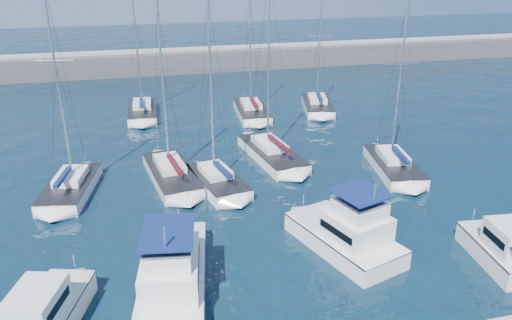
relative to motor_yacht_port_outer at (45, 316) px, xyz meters
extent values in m
plane|color=black|center=(13.32, 4.91, -0.94)|extent=(220.00, 220.00, 0.00)
cube|color=#424244|center=(13.32, 56.91, 0.06)|extent=(160.00, 6.00, 4.00)
cube|color=gray|center=(13.32, 56.91, 2.26)|extent=(160.00, 1.20, 0.50)
cube|color=#262628|center=(0.07, 0.24, 0.21)|extent=(4.24, 6.75, 0.08)
cube|color=silver|center=(-0.15, -0.49, 1.06)|extent=(2.85, 3.40, 1.60)
cube|color=black|center=(-0.15, -0.49, 1.14)|extent=(2.72, 2.85, 0.45)
cube|color=#0D1D51|center=(-0.49, -1.59, 1.36)|extent=(2.44, 2.41, 0.07)
cube|color=white|center=(6.23, 2.06, -0.54)|extent=(4.83, 10.16, 1.60)
cube|color=#262628|center=(6.23, 2.06, 0.21)|extent=(4.90, 10.17, 0.08)
cube|color=white|center=(6.05, 0.88, 1.06)|extent=(3.51, 4.91, 1.60)
cube|color=black|center=(6.05, 0.88, 1.14)|extent=(3.42, 4.03, 0.45)
cube|color=white|center=(6.01, 0.69, 2.31)|extent=(2.73, 3.48, 0.90)
cube|color=#0D1D51|center=(6.01, 0.69, 3.31)|extent=(3.08, 3.97, 0.08)
cube|color=white|center=(16.69, 3.45, -0.54)|extent=(5.64, 8.25, 1.60)
cube|color=#262628|center=(16.69, 3.45, 0.21)|extent=(5.71, 8.27, 0.08)
cube|color=white|center=(16.97, 2.57, 1.06)|extent=(3.92, 4.23, 1.60)
cube|color=black|center=(16.97, 2.57, 1.14)|extent=(3.76, 3.59, 0.45)
cube|color=white|center=(17.03, 2.38, 2.31)|extent=(3.03, 3.05, 0.90)
cube|color=#0D1D51|center=(17.03, 2.38, 3.31)|extent=(3.42, 3.48, 0.08)
cube|color=silver|center=(24.94, -0.16, -0.54)|extent=(3.04, 5.81, 1.60)
cube|color=#262628|center=(24.94, -0.16, 0.21)|extent=(3.09, 5.82, 0.08)
cube|color=silver|center=(24.86, -0.83, 1.06)|extent=(2.34, 2.80, 1.60)
cube|color=black|center=(24.86, -0.83, 1.14)|extent=(2.32, 2.29, 0.45)
cube|color=white|center=(-0.24, 15.50, -0.64)|extent=(4.36, 8.02, 1.30)
cube|color=#262628|center=(-0.24, 15.50, -0.01)|extent=(4.42, 8.03, 0.06)
cube|color=white|center=(-0.15, 15.96, 0.31)|extent=(2.53, 3.63, 0.55)
cylinder|color=silver|center=(-0.10, 16.24, 7.58)|extent=(0.18, 0.18, 14.15)
cylinder|color=silver|center=(-0.45, 14.38, 0.86)|extent=(0.82, 3.75, 0.12)
cube|color=#0D1D51|center=(-0.47, 14.28, 1.01)|extent=(0.98, 3.42, 0.28)
cube|color=silver|center=(7.38, 16.06, -0.64)|extent=(4.17, 9.05, 1.30)
cube|color=#262628|center=(7.38, 16.06, -0.01)|extent=(4.23, 9.06, 0.06)
cube|color=silver|center=(7.31, 16.60, 0.31)|extent=(2.46, 4.05, 0.55)
cylinder|color=silver|center=(7.26, 16.92, 6.81)|extent=(0.18, 0.18, 12.60)
cylinder|color=silver|center=(7.56, 14.76, 0.86)|extent=(0.72, 4.34, 0.12)
cube|color=#460E16|center=(7.58, 14.66, 1.01)|extent=(0.89, 3.94, 0.28)
cube|color=white|center=(10.72, 13.87, -0.64)|extent=(4.27, 7.31, 1.30)
cube|color=#262628|center=(10.72, 13.87, -0.01)|extent=(4.32, 7.32, 0.06)
cube|color=white|center=(10.63, 14.29, 0.31)|extent=(2.47, 3.33, 0.55)
cylinder|color=silver|center=(10.57, 14.54, 7.02)|extent=(0.18, 0.18, 13.03)
cylinder|color=silver|center=(10.93, 12.86, 0.86)|extent=(0.83, 3.38, 0.12)
cube|color=#0D1D51|center=(10.95, 12.77, 1.01)|extent=(0.99, 3.09, 0.28)
cube|color=white|center=(16.39, 18.44, -0.64)|extent=(4.30, 9.38, 1.30)
cube|color=#262628|center=(16.39, 18.44, -0.01)|extent=(4.37, 9.38, 0.06)
cube|color=white|center=(16.31, 19.00, 0.31)|extent=(2.54, 4.19, 0.55)
cylinder|color=silver|center=(16.27, 19.34, 7.33)|extent=(0.18, 0.18, 13.64)
cylinder|color=silver|center=(16.58, 17.10, 0.86)|extent=(0.74, 4.49, 0.12)
cube|color=#460E16|center=(16.59, 17.00, 1.01)|extent=(0.90, 4.08, 0.28)
cube|color=white|center=(25.51, 13.39, -0.64)|extent=(4.35, 8.34, 1.30)
cube|color=#262628|center=(25.51, 13.39, -0.01)|extent=(4.40, 8.35, 0.06)
cube|color=white|center=(25.59, 13.88, 0.31)|extent=(2.53, 3.76, 0.55)
cylinder|color=silver|center=(25.65, 14.17, 6.64)|extent=(0.18, 0.18, 12.27)
cylinder|color=silver|center=(25.30, 12.22, 0.86)|extent=(0.81, 3.93, 0.12)
cube|color=#0D1D51|center=(25.28, 12.12, 1.01)|extent=(0.97, 3.58, 0.28)
cube|color=silver|center=(5.83, 34.27, -0.64)|extent=(3.37, 8.34, 1.30)
cube|color=#262628|center=(5.83, 34.27, -0.01)|extent=(3.43, 8.34, 0.06)
cube|color=silver|center=(5.86, 34.78, 0.31)|extent=(2.11, 3.68, 0.55)
cylinder|color=silver|center=(5.87, 35.09, 8.16)|extent=(0.18, 0.18, 15.32)
cylinder|color=silver|center=(5.78, 33.04, 0.86)|extent=(0.31, 4.11, 0.12)
cube|color=#0D1D51|center=(5.77, 32.94, 1.01)|extent=(0.52, 3.71, 0.28)
cube|color=silver|center=(17.70, 31.30, -0.64)|extent=(3.68, 8.35, 1.30)
cube|color=#262628|center=(17.70, 31.30, -0.01)|extent=(3.75, 8.35, 0.06)
cube|color=silver|center=(17.74, 31.80, 0.31)|extent=(2.27, 3.70, 0.55)
cylinder|color=silver|center=(17.76, 32.11, 7.74)|extent=(0.18, 0.18, 14.47)
cylinder|color=silver|center=(17.61, 30.08, 0.86)|extent=(0.42, 4.07, 0.12)
cube|color=#460E16|center=(17.60, 29.98, 1.01)|extent=(0.62, 3.68, 0.28)
cube|color=white|center=(25.64, 31.59, -0.64)|extent=(4.76, 8.24, 1.30)
cube|color=#262628|center=(25.64, 31.59, -0.01)|extent=(4.82, 8.26, 0.06)
cube|color=white|center=(25.76, 32.06, 0.31)|extent=(2.70, 3.76, 0.55)
cylinder|color=silver|center=(25.82, 32.34, 6.23)|extent=(0.18, 0.18, 11.46)
cylinder|color=silver|center=(25.36, 30.46, 0.86)|extent=(1.04, 3.79, 0.12)
cube|color=#0D1D51|center=(25.34, 30.36, 1.01)|extent=(1.17, 3.47, 0.28)
camera|label=1|loc=(5.03, -20.80, 15.84)|focal=35.00mm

